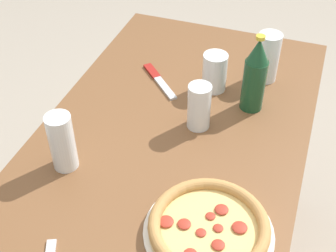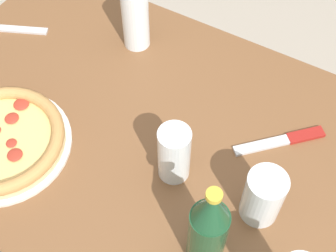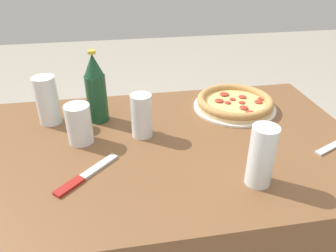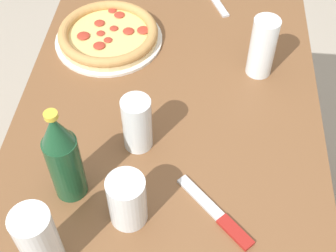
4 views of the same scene
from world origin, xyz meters
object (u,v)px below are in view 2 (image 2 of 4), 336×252
(glass_mango_juice, at_px, (262,198))
(knife, at_px, (284,140))
(glass_iced_tea, at_px, (174,155))
(beer_bottle, at_px, (208,229))
(spoon, at_px, (4,28))
(pizza_margherita, at_px, (0,140))
(glass_red_wine, at_px, (136,20))

(glass_mango_juice, xyz_separation_m, knife, (0.02, -0.17, -0.05))
(glass_iced_tea, height_order, glass_mango_juice, glass_iced_tea)
(beer_bottle, relative_size, spoon, 1.47)
(glass_mango_juice, relative_size, beer_bottle, 0.50)
(glass_iced_tea, bearing_deg, pizza_margherita, 20.21)
(pizza_margherita, bearing_deg, glass_mango_juice, -165.93)
(glass_mango_juice, height_order, knife, glass_mango_juice)
(glass_iced_tea, bearing_deg, beer_bottle, 137.45)
(pizza_margherita, relative_size, glass_red_wine, 1.83)
(glass_red_wine, relative_size, beer_bottle, 0.67)
(beer_bottle, height_order, spoon, beer_bottle)
(pizza_margherita, height_order, glass_iced_tea, glass_iced_tea)
(pizza_margherita, xyz_separation_m, glass_iced_tea, (-0.34, -0.12, 0.04))
(glass_red_wine, xyz_separation_m, knife, (-0.42, 0.09, -0.07))
(glass_iced_tea, relative_size, spoon, 0.84)
(knife, bearing_deg, beer_bottle, 83.58)
(pizza_margherita, distance_m, glass_iced_tea, 0.36)
(glass_red_wine, bearing_deg, glass_mango_juice, 148.86)
(glass_iced_tea, distance_m, beer_bottle, 0.18)
(glass_red_wine, relative_size, spoon, 0.99)
(glass_red_wine, bearing_deg, knife, 167.62)
(pizza_margherita, relative_size, spoon, 1.80)
(beer_bottle, xyz_separation_m, spoon, (0.69, -0.26, -0.10))
(pizza_margherita, xyz_separation_m, spoon, (0.23, -0.27, -0.01))
(pizza_margherita, distance_m, spoon, 0.35)
(glass_iced_tea, bearing_deg, spoon, -14.15)
(pizza_margherita, height_order, glass_mango_juice, glass_mango_juice)
(pizza_margherita, height_order, knife, pizza_margherita)
(glass_iced_tea, relative_size, knife, 0.84)
(glass_mango_juice, bearing_deg, spoon, -10.41)
(glass_iced_tea, bearing_deg, knife, -132.69)
(spoon, bearing_deg, pizza_margherita, 130.69)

